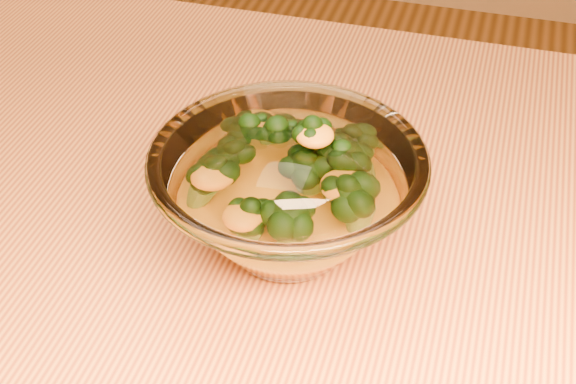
% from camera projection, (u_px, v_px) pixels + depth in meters
% --- Properties ---
extents(glass_bowl, '(0.20, 0.20, 0.09)m').
position_uv_depth(glass_bowl, '(288.00, 197.00, 0.57)').
color(glass_bowl, white).
rests_on(glass_bowl, table).
extents(cheese_sauce, '(0.11, 0.11, 0.03)m').
position_uv_depth(cheese_sauce, '(288.00, 216.00, 0.58)').
color(cheese_sauce, '#FFAF15').
rests_on(cheese_sauce, glass_bowl).
extents(broccoli_heap, '(0.13, 0.13, 0.07)m').
position_uv_depth(broccoli_heap, '(289.00, 172.00, 0.57)').
color(broccoli_heap, black).
rests_on(broccoli_heap, cheese_sauce).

